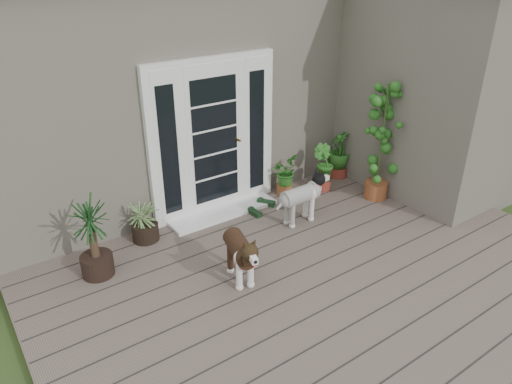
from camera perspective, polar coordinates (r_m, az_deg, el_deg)
deck at (r=5.58m, az=9.03°, el=-10.75°), size 6.20×4.60×0.12m
house_main at (r=8.22m, az=-11.46°, el=13.00°), size 7.40×4.00×3.10m
house_wing at (r=7.64m, az=20.23°, el=10.89°), size 1.60×2.40×3.10m
door_unit at (r=6.47m, az=-5.10°, el=6.46°), size 1.90×0.14×2.15m
door_step at (r=6.75m, az=-3.88°, el=-2.41°), size 1.60×0.40×0.05m
brindle_dog at (r=5.30m, az=-1.93°, el=-7.73°), size 0.49×0.79×0.61m
white_dog at (r=6.43m, az=5.27°, el=-1.24°), size 0.72×0.31×0.60m
spider_plant at (r=6.18m, az=-13.27°, el=-3.14°), size 0.69×0.69×0.61m
yucca at (r=5.57m, az=-18.97°, el=-5.13°), size 0.78×0.78×1.00m
herb_a at (r=7.21m, az=3.45°, el=1.63°), size 0.57×0.57×0.51m
herb_b at (r=7.41m, az=7.97°, el=2.17°), size 0.44×0.44×0.51m
herb_c at (r=7.88m, az=9.89°, el=4.02°), size 0.57×0.57×0.64m
sapling at (r=7.07m, az=14.81°, el=5.87°), size 0.66×0.66×1.79m
clog_left at (r=6.96m, az=1.22°, el=-1.23°), size 0.28×0.32×0.09m
clog_right at (r=6.70m, az=-0.15°, el=-2.44°), size 0.14×0.28×0.08m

